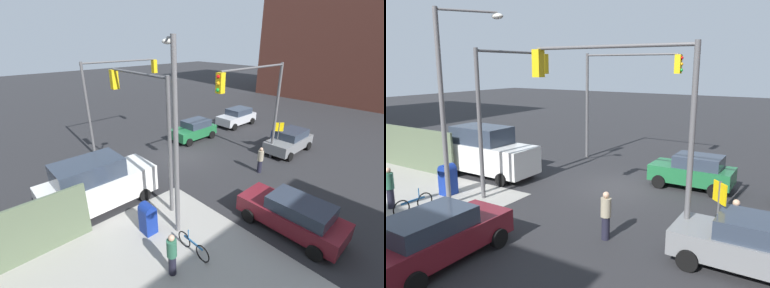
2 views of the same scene
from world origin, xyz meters
TOP-DOWN VIEW (x-y plane):
  - ground_plane at (0.00, 0.00)m, footprint 120.00×120.00m
  - traffic_signal_nw_corner at (-2.14, 4.50)m, footprint 6.13×0.36m
  - traffic_signal_se_corner at (2.18, -4.50)m, footprint 6.01×0.36m
  - traffic_signal_ne_corner at (4.50, 2.62)m, footprint 0.36×4.97m
  - street_lamp_corner at (5.00, 5.49)m, footprint 1.71×2.28m
  - warning_sign_two_way at (-5.40, 4.39)m, footprint 0.48×0.48m
  - mailbox_blue at (6.20, 5.00)m, footprint 0.56×0.64m
  - hatchback_gray at (-6.42, 4.81)m, footprint 4.17×2.02m
  - coupe_silver at (-8.68, -1.82)m, footprint 4.07×2.02m
  - hatchback_green at (-2.99, -1.86)m, footprint 3.81×2.02m
  - hatchback_maroon at (1.54, 9.16)m, footprint 2.02×4.46m
  - van_white_delivery at (6.93, 1.80)m, footprint 5.40×2.32m
  - pedestrian_crossing at (-2.00, 5.20)m, footprint 0.36×0.36m
  - pedestrian_waiting at (-5.80, 3.80)m, footprint 0.36×0.36m
  - pedestrian_walking_north at (6.80, 7.40)m, footprint 0.36×0.36m
  - bicycle_leaning_on_fence at (5.60, 7.20)m, footprint 0.05×1.75m

SIDE VIEW (x-z plane):
  - ground_plane at x=0.00m, z-range 0.00..0.00m
  - bicycle_leaning_on_fence at x=5.60m, z-range -0.14..0.83m
  - mailbox_blue at x=6.20m, z-range 0.05..1.48m
  - hatchback_green at x=-2.99m, z-range 0.03..1.65m
  - coupe_silver at x=-8.68m, z-range 0.03..1.65m
  - hatchback_gray at x=-6.42m, z-range 0.03..1.65m
  - hatchback_maroon at x=1.54m, z-range 0.03..1.65m
  - pedestrian_crossing at x=-2.00m, z-range 0.03..1.72m
  - pedestrian_waiting at x=-5.80m, z-range 0.04..1.76m
  - pedestrian_walking_north at x=6.80m, z-range 0.04..1.77m
  - van_white_delivery at x=6.93m, z-range -0.03..2.59m
  - warning_sign_two_way at x=-5.40m, z-range 0.44..2.84m
  - traffic_signal_ne_corner at x=4.50m, z-range 1.35..7.85m
  - traffic_signal_se_corner at x=2.18m, z-range 1.41..7.91m
  - traffic_signal_nw_corner at x=-2.14m, z-range 1.42..7.92m
  - street_lamp_corner at x=5.00m, z-range 0.70..8.70m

